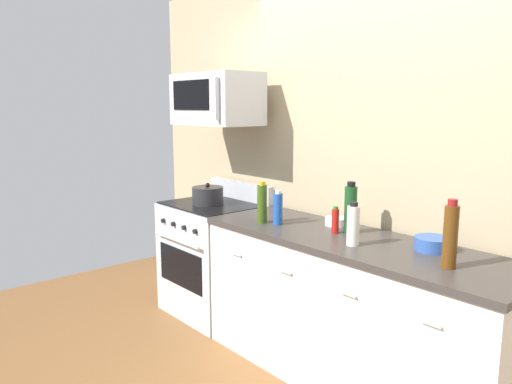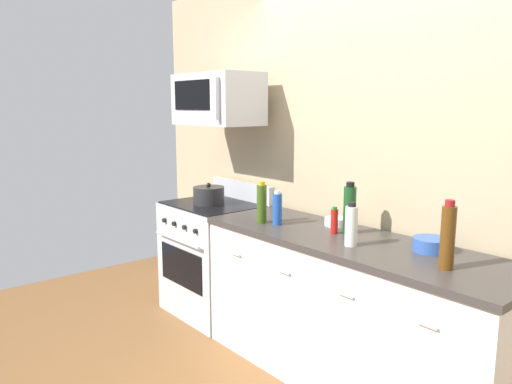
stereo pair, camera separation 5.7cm
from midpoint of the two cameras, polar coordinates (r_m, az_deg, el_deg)
ground_plane at (r=3.36m, az=9.98°, el=-20.67°), size 6.18×6.18×0.00m
back_wall at (r=3.24m, az=15.28°, el=3.40°), size 5.15×0.10×2.70m
counter_unit at (r=3.15m, az=10.23°, el=-13.43°), size 2.06×0.66×0.92m
range_oven at (r=4.11m, az=-5.27°, el=-7.53°), size 0.76×0.69×1.07m
microwave at (r=3.95m, az=-5.04°, el=10.64°), size 0.74×0.44×0.40m
bottle_wine_amber at (r=2.55m, az=21.00°, el=-4.75°), size 0.07×0.07×0.34m
bottle_olive_oil at (r=3.31m, az=0.22°, el=-1.31°), size 0.07×0.07×0.28m
bottle_wine_green at (r=3.09m, az=10.37°, el=-1.92°), size 0.08×0.08×0.32m
bottle_hot_sauce_red at (r=3.08m, az=8.65°, el=-3.29°), size 0.04×0.04×0.17m
bottle_vinegar_white at (r=2.83m, az=10.62°, el=-3.77°), size 0.07×0.07×0.25m
bottle_soda_blue at (r=3.27m, az=2.05°, el=-1.91°), size 0.06×0.06×0.23m
bowl_blue_mixing at (r=2.86m, az=19.22°, el=-5.64°), size 0.19×0.19×0.07m
bowl_white_ceramic at (r=3.30m, az=8.81°, el=-3.35°), size 0.15×0.15×0.05m
stockpot at (r=3.95m, az=-6.02°, el=-0.42°), size 0.25×0.25×0.17m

